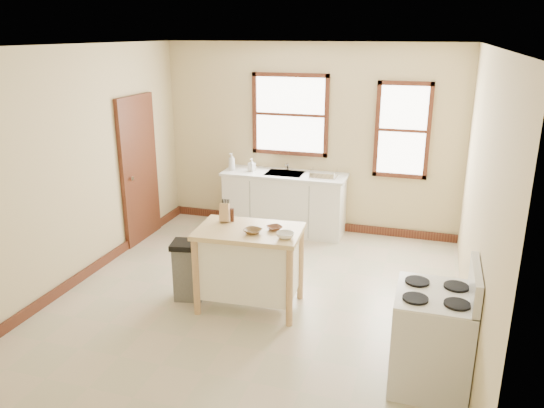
% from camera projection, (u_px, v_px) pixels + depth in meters
% --- Properties ---
extents(floor, '(5.00, 5.00, 0.00)m').
position_uv_depth(floor, '(257.00, 299.00, 6.11)').
color(floor, '#B2AB8D').
rests_on(floor, ground).
extents(ceiling, '(5.00, 5.00, 0.00)m').
position_uv_depth(ceiling, '(254.00, 46.00, 5.24)').
color(ceiling, white).
rests_on(ceiling, ground).
extents(wall_back, '(4.50, 0.04, 2.80)m').
position_uv_depth(wall_back, '(309.00, 139.00, 7.94)').
color(wall_back, tan).
rests_on(wall_back, ground).
extents(wall_left, '(0.04, 5.00, 2.80)m').
position_uv_depth(wall_left, '(77.00, 167.00, 6.30)').
color(wall_left, tan).
rests_on(wall_left, ground).
extents(wall_right, '(0.04, 5.00, 2.80)m').
position_uv_depth(wall_right, '(479.00, 201.00, 5.04)').
color(wall_right, tan).
rests_on(wall_right, ground).
extents(window_main, '(1.17, 0.06, 1.22)m').
position_uv_depth(window_main, '(290.00, 115.00, 7.90)').
color(window_main, '#3C1810').
rests_on(window_main, wall_back).
extents(window_side, '(0.77, 0.06, 1.37)m').
position_uv_depth(window_side, '(403.00, 131.00, 7.48)').
color(window_side, '#3C1810').
rests_on(window_side, wall_back).
extents(door_left, '(0.06, 0.90, 2.10)m').
position_uv_depth(door_left, '(139.00, 170.00, 7.58)').
color(door_left, '#3C1810').
rests_on(door_left, ground).
extents(baseboard_back, '(4.50, 0.04, 0.12)m').
position_uv_depth(baseboard_back, '(307.00, 223.00, 8.33)').
color(baseboard_back, '#3C1810').
rests_on(baseboard_back, ground).
extents(baseboard_left, '(0.04, 5.00, 0.12)m').
position_uv_depth(baseboard_left, '(91.00, 270.00, 6.71)').
color(baseboard_left, '#3C1810').
rests_on(baseboard_left, ground).
extents(sink_counter, '(1.86, 0.62, 0.92)m').
position_uv_depth(sink_counter, '(284.00, 202.00, 8.05)').
color(sink_counter, silver).
rests_on(sink_counter, ground).
extents(faucet, '(0.03, 0.03, 0.22)m').
position_uv_depth(faucet, '(288.00, 163.00, 8.03)').
color(faucet, silver).
rests_on(faucet, sink_counter).
extents(soap_bottle_a, '(0.13, 0.13, 0.26)m').
position_uv_depth(soap_bottle_a, '(232.00, 162.00, 8.03)').
color(soap_bottle_a, '#B2B2B2').
rests_on(soap_bottle_a, sink_counter).
extents(soap_bottle_b, '(0.11, 0.11, 0.19)m').
position_uv_depth(soap_bottle_b, '(252.00, 165.00, 7.98)').
color(soap_bottle_b, '#B2B2B2').
rests_on(soap_bottle_b, sink_counter).
extents(dish_rack, '(0.46, 0.41, 0.10)m').
position_uv_depth(dish_rack, '(323.00, 174.00, 7.66)').
color(dish_rack, silver).
rests_on(dish_rack, sink_counter).
extents(kitchen_island, '(1.17, 0.79, 0.92)m').
position_uv_depth(kitchen_island, '(250.00, 268.00, 5.81)').
color(kitchen_island, tan).
rests_on(kitchen_island, ground).
extents(knife_block, '(0.12, 0.12, 0.20)m').
position_uv_depth(knife_block, '(224.00, 213.00, 5.87)').
color(knife_block, '#DDAB74').
rests_on(knife_block, kitchen_island).
extents(pepper_grinder, '(0.06, 0.06, 0.15)m').
position_uv_depth(pepper_grinder, '(232.00, 215.00, 5.88)').
color(pepper_grinder, '#3C1C10').
rests_on(pepper_grinder, kitchen_island).
extents(bowl_a, '(0.22, 0.22, 0.05)m').
position_uv_depth(bowl_a, '(253.00, 231.00, 5.55)').
color(bowl_a, brown).
rests_on(bowl_a, kitchen_island).
extents(bowl_b, '(0.23, 0.23, 0.04)m').
position_uv_depth(bowl_b, '(274.00, 228.00, 5.65)').
color(bowl_b, brown).
rests_on(bowl_b, kitchen_island).
extents(bowl_c, '(0.20, 0.20, 0.06)m').
position_uv_depth(bowl_c, '(285.00, 235.00, 5.42)').
color(bowl_c, silver).
rests_on(bowl_c, kitchen_island).
extents(trash_bin, '(0.41, 0.36, 0.69)m').
position_uv_depth(trash_bin, '(189.00, 270.00, 6.03)').
color(trash_bin, slate).
rests_on(trash_bin, ground).
extents(gas_stove, '(0.70, 0.71, 1.14)m').
position_uv_depth(gas_stove, '(433.00, 325.00, 4.48)').
color(gas_stove, silver).
rests_on(gas_stove, ground).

